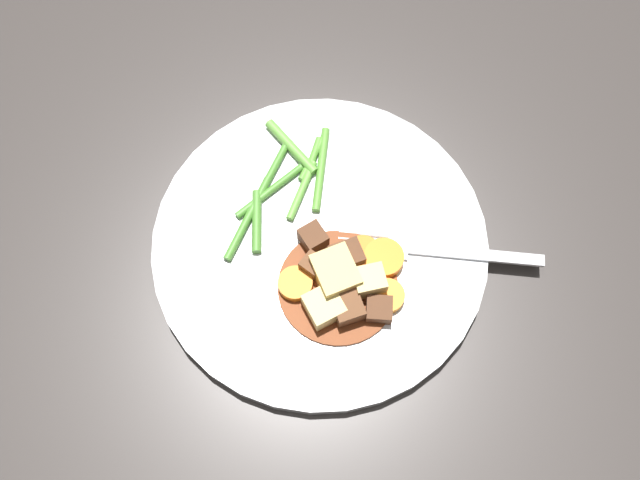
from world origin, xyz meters
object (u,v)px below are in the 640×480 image
Objects in this scene: meat_chunk_2 at (314,240)px; potato_chunk_0 at (369,282)px; potato_chunk_2 at (330,276)px; meat_chunk_3 at (312,266)px; carrot_slice_0 at (363,253)px; dinner_plate at (320,243)px; carrot_slice_2 at (295,284)px; meat_chunk_4 at (346,257)px; fork at (433,251)px; carrot_slice_1 at (387,296)px; meat_chunk_1 at (344,309)px; potato_chunk_1 at (324,307)px; meat_chunk_0 at (379,310)px; carrot_slice_3 at (384,258)px.

potato_chunk_0 is at bearing 30.79° from meat_chunk_2.
potato_chunk_2 is 1.88× the size of meat_chunk_3.
meat_chunk_2 is at bearing -122.46° from carrot_slice_0.
dinner_plate is 11.52× the size of potato_chunk_0.
meat_chunk_4 is at bearing 98.95° from carrot_slice_2.
meat_chunk_2 reaches higher than fork.
carrot_slice_0 is 1.00× the size of carrot_slice_1.
meat_chunk_3 is at bearing 116.11° from carrot_slice_2.
carrot_slice_1 is at bearing 90.08° from meat_chunk_1.
dinner_plate is 0.03m from meat_chunk_3.
potato_chunk_1 is at bearing -116.26° from meat_chunk_1.
meat_chunk_0 is at bearing 17.45° from dinner_plate.
dinner_plate is at bearing 173.22° from potato_chunk_2.
potato_chunk_0 is 0.03m from potato_chunk_2.
meat_chunk_4 is at bearing 30.05° from dinner_plate.
meat_chunk_0 is 0.08m from meat_chunk_2.
meat_chunk_0 reaches higher than dinner_plate.
carrot_slice_1 reaches higher than fork.
carrot_slice_3 is 0.06m from meat_chunk_2.
meat_chunk_2 is (-0.04, -0.00, -0.00)m from potato_chunk_2.
dinner_plate is at bearing -152.41° from carrot_slice_1.
potato_chunk_2 reaches higher than carrot_slice_0.
carrot_slice_1 is at bearing -16.12° from carrot_slice_3.
fork is (0.02, 0.07, -0.01)m from meat_chunk_4.
meat_chunk_1 is (0.03, -0.05, 0.00)m from carrot_slice_3.
potato_chunk_0 is at bearing -11.88° from carrot_slice_0.
fork is at bearing 77.23° from meat_chunk_4.
dinner_plate is at bearing 107.51° from meat_chunk_2.
potato_chunk_2 is 0.02m from meat_chunk_3.
meat_chunk_3 is 0.12× the size of fork.
meat_chunk_1 is 0.09m from fork.
meat_chunk_3 is at bearing -164.94° from meat_chunk_1.
meat_chunk_3 is (0.02, -0.01, 0.02)m from dinner_plate.
meat_chunk_0 is 0.13× the size of fork.
carrot_slice_1 is 1.14× the size of potato_chunk_0.
meat_chunk_4 is at bearing -153.95° from carrot_slice_1.
meat_chunk_2 is 0.81× the size of meat_chunk_4.
potato_chunk_0 reaches higher than meat_chunk_1.
potato_chunk_0 is 0.89× the size of potato_chunk_1.
carrot_slice_2 is 1.02× the size of potato_chunk_1.
carrot_slice_0 is at bearing -106.32° from fork.
potato_chunk_2 is 1.79× the size of meat_chunk_0.
meat_chunk_2 is (-0.06, 0.01, -0.00)m from potato_chunk_1.
potato_chunk_0 is (-0.01, -0.01, 0.01)m from carrot_slice_1.
carrot_slice_1 is 0.04m from meat_chunk_1.
meat_chunk_3 reaches higher than carrot_slice_0.
meat_chunk_2 is 1.06× the size of meat_chunk_3.
meat_chunk_3 is at bearing -130.80° from carrot_slice_1.
fork is at bearing 87.69° from potato_chunk_2.
fork is at bearing 66.97° from meat_chunk_2.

